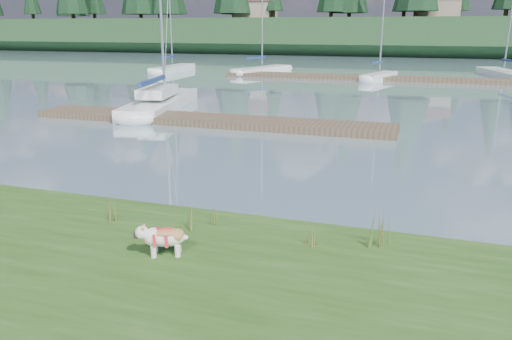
% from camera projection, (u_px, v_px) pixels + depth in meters
% --- Properties ---
extents(ground, '(200.00, 200.00, 0.00)m').
position_uv_depth(ground, '(360.00, 79.00, 39.44)').
color(ground, '#7B95A5').
rests_on(ground, ground).
extents(bank, '(60.00, 9.00, 0.35)m').
position_uv_depth(bank, '(25.00, 331.00, 6.55)').
color(bank, '#2D4F1B').
rests_on(bank, ground).
extents(ridge, '(200.00, 20.00, 5.00)m').
position_uv_depth(ridge, '(395.00, 37.00, 77.99)').
color(ridge, '#19331A').
rests_on(ridge, ground).
extents(bulldog, '(0.87, 0.57, 0.52)m').
position_uv_depth(bulldog, '(164.00, 237.00, 8.26)').
color(bulldog, silver).
rests_on(bulldog, bank).
extents(sailboat_main, '(3.75, 9.51, 13.38)m').
position_uv_depth(sailboat_main, '(165.00, 99.00, 25.76)').
color(sailboat_main, silver).
rests_on(sailboat_main, ground).
extents(dock_near, '(16.00, 2.00, 0.30)m').
position_uv_depth(dock_near, '(207.00, 120.00, 21.45)').
color(dock_near, '#4C3D2C').
rests_on(dock_near, ground).
extents(dock_far, '(26.00, 2.20, 0.30)m').
position_uv_depth(dock_far, '(386.00, 78.00, 38.80)').
color(dock_far, '#4C3D2C').
rests_on(dock_far, ground).
extents(sailboat_bg_0, '(1.70, 7.66, 11.09)m').
position_uv_depth(sailboat_bg_0, '(176.00, 68.00, 46.29)').
color(sailboat_bg_0, silver).
rests_on(sailboat_bg_0, ground).
extents(sailboat_bg_1, '(4.08, 7.95, 11.77)m').
position_uv_depth(sailboat_bg_1, '(267.00, 69.00, 44.86)').
color(sailboat_bg_1, silver).
rests_on(sailboat_bg_1, ground).
extents(sailboat_bg_2, '(2.70, 5.67, 8.68)m').
position_uv_depth(sailboat_bg_2, '(381.00, 76.00, 38.92)').
color(sailboat_bg_2, silver).
rests_on(sailboat_bg_2, ground).
extents(sailboat_bg_3, '(3.84, 9.19, 13.15)m').
position_uv_depth(sailboat_bg_3, '(500.00, 72.00, 41.74)').
color(sailboat_bg_3, silver).
rests_on(sailboat_bg_3, ground).
extents(weed_0, '(0.17, 0.14, 0.57)m').
position_uv_depth(weed_0, '(189.00, 217.00, 9.36)').
color(weed_0, '#475B23').
rests_on(weed_0, bank).
extents(weed_1, '(0.17, 0.14, 0.42)m').
position_uv_depth(weed_1, '(214.00, 216.00, 9.54)').
color(weed_1, '#475B23').
rests_on(weed_1, bank).
extents(weed_2, '(0.17, 0.14, 0.67)m').
position_uv_depth(weed_2, '(377.00, 232.00, 8.54)').
color(weed_2, '#475B23').
rests_on(weed_2, bank).
extents(weed_3, '(0.17, 0.14, 0.59)m').
position_uv_depth(weed_3, '(112.00, 210.00, 9.69)').
color(weed_3, '#475B23').
rests_on(weed_3, bank).
extents(weed_4, '(0.17, 0.14, 0.44)m').
position_uv_depth(weed_4, '(312.00, 235.00, 8.66)').
color(weed_4, '#475B23').
rests_on(weed_4, bank).
extents(weed_5, '(0.17, 0.14, 0.66)m').
position_uv_depth(weed_5, '(384.00, 230.00, 8.63)').
color(weed_5, '#475B23').
rests_on(weed_5, bank).
extents(mud_lip, '(60.00, 0.50, 0.14)m').
position_uv_depth(mud_lip, '(178.00, 220.00, 10.59)').
color(mud_lip, '#33281C').
rests_on(mud_lip, ground).
extents(house_0, '(6.30, 5.30, 4.65)m').
position_uv_depth(house_0, '(255.00, 5.00, 80.54)').
color(house_0, gray).
rests_on(house_0, ridge).
extents(house_1, '(6.30, 5.30, 4.65)m').
position_uv_depth(house_1, '(439.00, 3.00, 73.02)').
color(house_1, gray).
rests_on(house_1, ridge).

